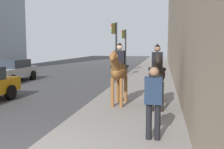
% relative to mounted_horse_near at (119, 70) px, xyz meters
% --- Properties ---
extents(mounted_horse_near, '(2.15, 0.63, 2.31)m').
position_rel_mounted_horse_near_xyz_m(mounted_horse_near, '(0.00, 0.00, 0.00)').
color(mounted_horse_near, brown).
rests_on(mounted_horse_near, sidewalk_slab).
extents(mounted_horse_far, '(2.15, 0.62, 2.26)m').
position_rel_mounted_horse_near_xyz_m(mounted_horse_far, '(-0.38, -1.40, -0.04)').
color(mounted_horse_far, black).
rests_on(mounted_horse_far, sidewalk_slab).
extents(pedestrian_greeting, '(0.28, 0.41, 1.70)m').
position_rel_mounted_horse_near_xyz_m(pedestrian_greeting, '(-3.54, -1.39, -0.32)').
color(pedestrian_greeting, black).
rests_on(pedestrian_greeting, sidewalk_slab).
extents(car_near_lane, '(4.47, 2.19, 1.44)m').
position_rel_mounted_horse_near_xyz_m(car_near_lane, '(5.96, 8.10, -0.66)').
color(car_near_lane, '#B7BABF').
rests_on(car_near_lane, ground).
extents(traffic_light_near_curb, '(0.20, 0.44, 3.88)m').
position_rel_mounted_horse_near_xyz_m(traffic_light_near_curb, '(8.01, 1.59, 1.19)').
color(traffic_light_near_curb, black).
rests_on(traffic_light_near_curb, ground).
extents(traffic_light_far_curb, '(0.20, 0.44, 3.75)m').
position_rel_mounted_horse_near_xyz_m(traffic_light_far_curb, '(13.26, 1.70, 1.10)').
color(traffic_light_far_curb, black).
rests_on(traffic_light_far_curb, ground).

